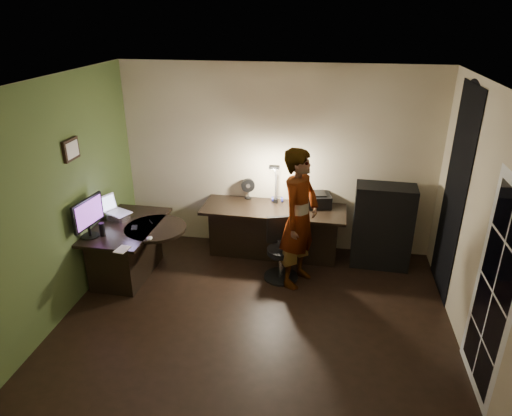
% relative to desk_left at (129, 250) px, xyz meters
% --- Properties ---
extents(floor, '(4.50, 4.00, 0.01)m').
position_rel_desk_left_xyz_m(floor, '(1.83, -0.80, -0.38)').
color(floor, black).
rests_on(floor, ground).
extents(ceiling, '(4.50, 4.00, 0.01)m').
position_rel_desk_left_xyz_m(ceiling, '(1.83, -0.80, 2.33)').
color(ceiling, silver).
rests_on(ceiling, floor).
extents(wall_back, '(4.50, 0.01, 2.70)m').
position_rel_desk_left_xyz_m(wall_back, '(1.83, 1.21, 0.98)').
color(wall_back, beige).
rests_on(wall_back, floor).
extents(wall_front, '(4.50, 0.01, 2.70)m').
position_rel_desk_left_xyz_m(wall_front, '(1.83, -2.80, 0.98)').
color(wall_front, beige).
rests_on(wall_front, floor).
extents(wall_left, '(0.01, 4.00, 2.70)m').
position_rel_desk_left_xyz_m(wall_left, '(-0.42, -0.80, 0.98)').
color(wall_left, beige).
rests_on(wall_left, floor).
extents(wall_right, '(0.01, 4.00, 2.70)m').
position_rel_desk_left_xyz_m(wall_right, '(4.08, -0.80, 0.98)').
color(wall_right, beige).
rests_on(wall_right, floor).
extents(green_wall_overlay, '(0.00, 4.00, 2.70)m').
position_rel_desk_left_xyz_m(green_wall_overlay, '(-0.41, -0.80, 0.98)').
color(green_wall_overlay, '#475D2B').
rests_on(green_wall_overlay, floor).
extents(arched_doorway, '(0.01, 0.90, 2.60)m').
position_rel_desk_left_xyz_m(arched_doorway, '(4.07, 0.35, 0.93)').
color(arched_doorway, black).
rests_on(arched_doorway, floor).
extents(french_door, '(0.02, 0.92, 2.10)m').
position_rel_desk_left_xyz_m(french_door, '(4.07, -1.35, 0.68)').
color(french_door, white).
rests_on(french_door, floor).
extents(framed_picture, '(0.04, 0.30, 0.25)m').
position_rel_desk_left_xyz_m(framed_picture, '(-0.39, -0.35, 1.48)').
color(framed_picture, black).
rests_on(framed_picture, wall_left).
extents(desk_left, '(0.82, 1.31, 0.75)m').
position_rel_desk_left_xyz_m(desk_left, '(0.00, 0.00, 0.00)').
color(desk_left, black).
rests_on(desk_left, floor).
extents(desk_right, '(2.04, 0.76, 0.76)m').
position_rel_desk_left_xyz_m(desk_right, '(1.84, 0.83, 0.01)').
color(desk_right, black).
rests_on(desk_right, floor).
extents(cabinet, '(0.81, 0.43, 1.19)m').
position_rel_desk_left_xyz_m(cabinet, '(3.35, 0.83, 0.22)').
color(cabinet, black).
rests_on(cabinet, floor).
extents(laptop_stand, '(0.26, 0.22, 0.10)m').
position_rel_desk_left_xyz_m(laptop_stand, '(-0.17, 0.14, 0.42)').
color(laptop_stand, silver).
rests_on(laptop_stand, desk_left).
extents(laptop, '(0.44, 0.43, 0.23)m').
position_rel_desk_left_xyz_m(laptop, '(-0.17, 0.14, 0.59)').
color(laptop, silver).
rests_on(laptop, laptop_stand).
extents(monitor, '(0.18, 0.57, 0.37)m').
position_rel_desk_left_xyz_m(monitor, '(-0.31, -0.37, 0.55)').
color(monitor, black).
rests_on(monitor, desk_left).
extents(mouse, '(0.08, 0.11, 0.04)m').
position_rel_desk_left_xyz_m(mouse, '(0.45, -0.34, 0.39)').
color(mouse, silver).
rests_on(mouse, desk_left).
extents(phone, '(0.12, 0.16, 0.01)m').
position_rel_desk_left_xyz_m(phone, '(0.14, -0.06, 0.38)').
color(phone, black).
rests_on(phone, desk_left).
extents(pen, '(0.08, 0.11, 0.01)m').
position_rel_desk_left_xyz_m(pen, '(0.28, 0.15, 0.38)').
color(pen, black).
rests_on(pen, desk_left).
extents(speaker, '(0.09, 0.09, 0.17)m').
position_rel_desk_left_xyz_m(speaker, '(-0.16, -0.33, 0.46)').
color(speaker, black).
rests_on(speaker, desk_left).
extents(notepad, '(0.16, 0.21, 0.01)m').
position_rel_desk_left_xyz_m(notepad, '(0.23, -0.63, 0.38)').
color(notepad, silver).
rests_on(notepad, desk_left).
extents(desk_fan, '(0.22, 0.16, 0.31)m').
position_rel_desk_left_xyz_m(desk_fan, '(1.42, 1.12, 0.54)').
color(desk_fan, black).
rests_on(desk_fan, desk_right).
extents(headphones, '(0.18, 0.09, 0.08)m').
position_rel_desk_left_xyz_m(headphones, '(1.86, 1.07, 0.43)').
color(headphones, navy).
rests_on(headphones, desk_right).
extents(printer, '(0.49, 0.42, 0.19)m').
position_rel_desk_left_xyz_m(printer, '(2.40, 1.01, 0.49)').
color(printer, black).
rests_on(printer, desk_right).
extents(desk_lamp, '(0.23, 0.34, 0.68)m').
position_rel_desk_left_xyz_m(desk_lamp, '(1.84, 1.03, 0.73)').
color(desk_lamp, black).
rests_on(desk_lamp, desk_right).
extents(office_chair, '(0.58, 0.58, 0.82)m').
position_rel_desk_left_xyz_m(office_chair, '(2.02, 0.24, 0.04)').
color(office_chair, black).
rests_on(office_chair, floor).
extents(person, '(0.66, 0.77, 1.83)m').
position_rel_desk_left_xyz_m(person, '(2.24, 0.20, 0.54)').
color(person, '#D8A88C').
rests_on(person, floor).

